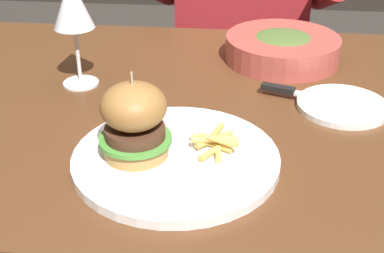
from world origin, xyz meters
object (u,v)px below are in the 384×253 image
(burger_sandwich, at_px, (134,120))
(diner_person, at_px, (240,56))
(wine_glass, at_px, (72,6))
(main_plate, at_px, (176,159))
(bread_plate, at_px, (343,106))
(soup_bowl, at_px, (282,47))
(table_knife, at_px, (313,96))

(burger_sandwich, height_order, diner_person, diner_person)
(wine_glass, distance_m, diner_person, 0.75)
(main_plate, bearing_deg, bread_plate, 36.80)
(burger_sandwich, relative_size, soup_bowl, 0.55)
(table_knife, relative_size, soup_bowl, 0.96)
(wine_glass, distance_m, table_knife, 0.44)
(main_plate, relative_size, wine_glass, 1.48)
(burger_sandwich, bearing_deg, main_plate, 3.45)
(table_knife, bearing_deg, bread_plate, -18.68)
(table_knife, height_order, soup_bowl, soup_bowl)
(main_plate, xyz_separation_m, diner_person, (0.08, 0.85, -0.18))
(burger_sandwich, height_order, soup_bowl, burger_sandwich)
(wine_glass, xyz_separation_m, soup_bowl, (0.38, 0.15, -0.12))
(main_plate, height_order, soup_bowl, soup_bowl)
(burger_sandwich, bearing_deg, soup_bowl, 61.00)
(bread_plate, relative_size, diner_person, 0.13)
(burger_sandwich, distance_m, diner_person, 0.90)
(burger_sandwich, height_order, bread_plate, burger_sandwich)
(bread_plate, bearing_deg, soup_bowl, 114.56)
(bread_plate, relative_size, soup_bowl, 0.67)
(burger_sandwich, relative_size, diner_person, 0.11)
(bread_plate, distance_m, table_knife, 0.05)
(soup_bowl, xyz_separation_m, diner_person, (-0.09, 0.45, -0.20))
(table_knife, bearing_deg, soup_bowl, 103.45)
(wine_glass, relative_size, diner_person, 0.17)
(bread_plate, distance_m, soup_bowl, 0.23)
(main_plate, relative_size, diner_person, 0.25)
(wine_glass, height_order, table_knife, wine_glass)
(bread_plate, height_order, soup_bowl, soup_bowl)
(wine_glass, height_order, bread_plate, wine_glass)
(main_plate, relative_size, soup_bowl, 1.28)
(bread_plate, distance_m, diner_person, 0.71)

